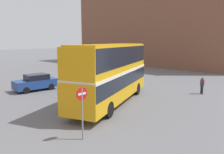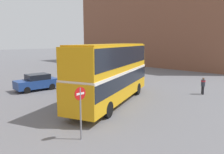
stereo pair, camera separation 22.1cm
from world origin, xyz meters
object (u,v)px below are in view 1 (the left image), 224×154
pedestrian_foreground (202,84)px  parked_car_kerb_far (36,82)px  parked_car_kerb_near (83,71)px  double_decker_bus (112,70)px  no_entry_sign (82,105)px

pedestrian_foreground → parked_car_kerb_far: 16.03m
parked_car_kerb_far → parked_car_kerb_near: bearing=-156.3°
parked_car_kerb_far → double_decker_bus: bearing=107.7°
pedestrian_foreground → parked_car_kerb_near: parked_car_kerb_near is taller
pedestrian_foreground → double_decker_bus: bearing=15.9°
double_decker_bus → pedestrian_foreground: size_ratio=6.99×
parked_car_kerb_far → no_entry_sign: size_ratio=1.56×
double_decker_bus → parked_car_kerb_far: (-1.99, 8.63, -1.85)m
double_decker_bus → parked_car_kerb_near: bearing=39.4°
pedestrian_foreground → parked_car_kerb_near: bearing=-41.8°
parked_car_kerb_far → no_entry_sign: no_entry_sign is taller
parked_car_kerb_far → no_entry_sign: (-3.77, -12.11, 0.99)m
parked_car_kerb_near → no_entry_sign: size_ratio=1.67×
no_entry_sign → pedestrian_foreground: bearing=-2.1°
parked_car_kerb_far → no_entry_sign: bearing=77.4°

